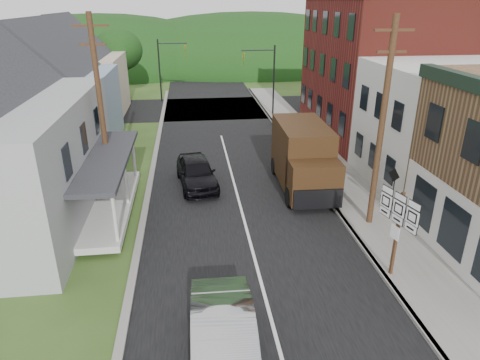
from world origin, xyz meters
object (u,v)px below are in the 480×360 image
object	(u,v)px
delivery_van	(304,158)
warning_sign	(393,186)
dark_sedan	(197,172)
silver_sedan	(224,343)
route_sign_cluster	(398,222)

from	to	relation	value
delivery_van	warning_sign	distance (m)	5.02
dark_sedan	warning_sign	distance (m)	10.12
silver_sedan	route_sign_cluster	world-z (taller)	route_sign_cluster
route_sign_cluster	silver_sedan	bearing A→B (deg)	-166.44
silver_sedan	warning_sign	distance (m)	11.56
silver_sedan	delivery_van	world-z (taller)	delivery_van
silver_sedan	dark_sedan	distance (m)	12.73
route_sign_cluster	dark_sedan	bearing A→B (deg)	111.64
dark_sedan	delivery_van	bearing A→B (deg)	-16.86
delivery_van	warning_sign	xyz separation A→B (m)	(3.17, -3.89, -0.08)
silver_sedan	dark_sedan	world-z (taller)	silver_sedan
delivery_van	route_sign_cluster	bearing A→B (deg)	-80.75
dark_sedan	delivery_van	size ratio (longest dim) A/B	0.76
route_sign_cluster	warning_sign	size ratio (longest dim) A/B	1.40
delivery_van	warning_sign	bearing A→B (deg)	-49.43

